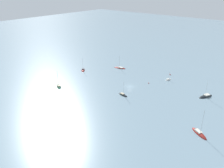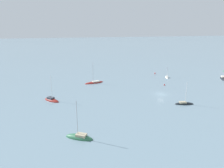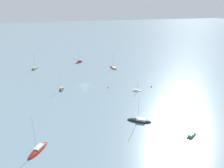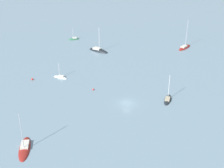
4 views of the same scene
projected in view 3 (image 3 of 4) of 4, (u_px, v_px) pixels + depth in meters
ground_plane at (84, 85)px, 109.62m from camera, size 600.00×600.00×0.00m
sailboat_0 at (137, 91)px, 102.54m from camera, size 2.69×5.16×5.74m
sailboat_1 at (79, 62)px, 146.29m from camera, size 6.29×6.32×9.67m
sailboat_2 at (35, 69)px, 133.18m from camera, size 7.18×5.17×10.38m
sailboat_3 at (139, 121)px, 77.80m from camera, size 6.28×9.04×10.62m
sailboat_4 at (38, 150)px, 63.05m from camera, size 8.44×6.37×12.24m
sailboat_5 at (114, 68)px, 134.77m from camera, size 9.13×4.81×10.09m
sailboat_6 at (62, 89)px, 104.20m from camera, size 6.53×2.71×8.43m
sailboat_7 at (191, 136)px, 69.53m from camera, size 3.63×5.07×5.63m
mooring_buoy_0 at (108, 87)px, 106.12m from camera, size 0.53×0.53×0.53m
mooring_buoy_1 at (151, 87)px, 106.81m from camera, size 0.63×0.63×0.63m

